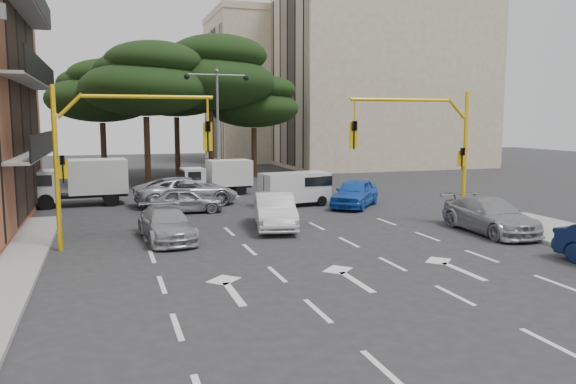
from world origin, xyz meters
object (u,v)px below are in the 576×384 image
at_px(signal_mast_left, 108,144).
at_px(car_silver_cross_b, 186,200).
at_px(signal_mast_right, 431,139).
at_px(street_lamp_center, 217,109).
at_px(car_white_hatch, 275,211).
at_px(car_silver_wagon, 167,224).
at_px(car_blue_compact, 355,193).
at_px(car_silver_cross_a, 187,191).
at_px(car_silver_parked, 490,215).
at_px(van_white, 295,189).
at_px(box_truck_a, 80,183).
at_px(box_truck_b, 217,177).

bearing_deg(signal_mast_left, car_silver_cross_b, 62.01).
distance_m(signal_mast_right, street_lamp_center, 15.65).
distance_m(car_white_hatch, car_silver_wagon, 4.91).
relative_size(car_blue_compact, car_silver_cross_a, 0.79).
xyz_separation_m(street_lamp_center, car_silver_wagon, (-4.71, -13.38, -4.78)).
xyz_separation_m(signal_mast_right, car_white_hatch, (-6.72, 1.67, -3.11)).
distance_m(signal_mast_right, car_silver_cross_b, 12.54).
height_order(car_silver_cross_b, car_silver_parked, car_silver_parked).
distance_m(car_blue_compact, car_silver_cross_a, 9.32).
xyz_separation_m(signal_mast_left, car_blue_compact, (12.80, 6.11, -3.12)).
relative_size(signal_mast_right, car_silver_parked, 1.18).
bearing_deg(car_silver_cross_b, car_silver_parked, -126.13).
height_order(car_silver_cross_a, van_white, van_white).
distance_m(car_blue_compact, car_silver_parked, 8.57).
height_order(signal_mast_right, car_blue_compact, signal_mast_right).
relative_size(car_blue_compact, box_truck_a, 0.87).
distance_m(car_blue_compact, car_silver_cross_b, 9.12).
relative_size(car_silver_wagon, car_silver_parked, 0.88).
height_order(signal_mast_right, signal_mast_left, same).
relative_size(signal_mast_right, car_white_hatch, 1.28).
height_order(van_white, box_truck_b, box_truck_b).
bearing_deg(box_truck_a, van_white, -112.09).
distance_m(car_silver_parked, box_truck_b, 17.85).
bearing_deg(car_silver_cross_a, van_white, -115.07).
height_order(street_lamp_center, van_white, street_lamp_center).
bearing_deg(box_truck_b, box_truck_a, 102.06).
relative_size(car_blue_compact, car_silver_wagon, 1.00).
xyz_separation_m(car_silver_parked, box_truck_b, (-8.66, 15.61, 0.36)).
xyz_separation_m(signal_mast_right, car_silver_parked, (1.65, -2.10, -3.15)).
height_order(signal_mast_left, car_silver_parked, signal_mast_left).
height_order(car_silver_cross_b, box_truck_a, box_truck_a).
xyz_separation_m(car_white_hatch, van_white, (2.92, 5.83, 0.17)).
xyz_separation_m(signal_mast_right, car_silver_cross_a, (-9.48, 9.51, -3.09)).
bearing_deg(signal_mast_right, street_lamp_center, 115.91).
height_order(car_white_hatch, box_truck_b, box_truck_b).
height_order(car_blue_compact, car_silver_parked, car_blue_compact).
distance_m(signal_mast_left, car_silver_parked, 15.72).
xyz_separation_m(car_silver_wagon, car_silver_parked, (13.17, -2.72, 0.09)).
height_order(signal_mast_right, car_silver_parked, signal_mast_right).
xyz_separation_m(car_silver_cross_b, car_silver_parked, (11.54, -9.11, 0.09)).
height_order(car_white_hatch, van_white, van_white).
relative_size(car_silver_cross_b, box_truck_a, 0.74).
relative_size(street_lamp_center, car_white_hatch, 1.66).
relative_size(street_lamp_center, car_blue_compact, 1.73).
distance_m(car_blue_compact, van_white, 3.31).
distance_m(signal_mast_right, box_truck_a, 19.06).
height_order(signal_mast_right, street_lamp_center, street_lamp_center).
xyz_separation_m(street_lamp_center, van_white, (3.00, -6.51, -4.49)).
bearing_deg(van_white, box_truck_b, -161.08).
distance_m(car_silver_wagon, van_white, 10.33).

